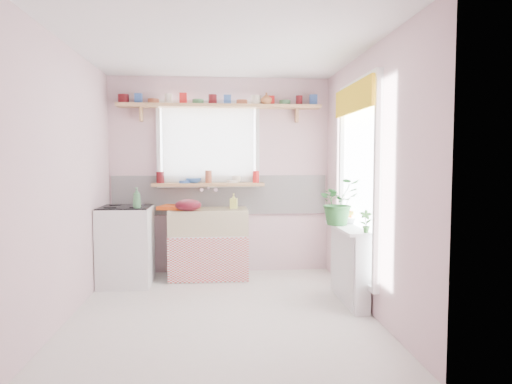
{
  "coord_description": "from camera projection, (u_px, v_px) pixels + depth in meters",
  "views": [
    {
      "loc": [
        -0.04,
        -4.29,
        1.45
      ],
      "look_at": [
        0.37,
        0.55,
        1.11
      ],
      "focal_mm": 32.0,
      "sensor_mm": 36.0,
      "label": 1
    }
  ],
  "objects": [
    {
      "name": "room",
      "position": [
        279.0,
        167.0,
        5.18
      ],
      "size": [
        3.2,
        3.2,
        3.2
      ],
      "color": "silver",
      "rests_on": "ground"
    },
    {
      "name": "sink_unit",
      "position": [
        209.0,
        243.0,
        5.61
      ],
      "size": [
        0.95,
        0.65,
        1.11
      ],
      "color": "white",
      "rests_on": "ground"
    },
    {
      "name": "cooker",
      "position": [
        126.0,
        245.0,
        5.29
      ],
      "size": [
        0.58,
        0.58,
        0.93
      ],
      "color": "white",
      "rests_on": "ground"
    },
    {
      "name": "radiator_ledge",
      "position": [
        349.0,
        263.0,
        4.65
      ],
      "size": [
        0.22,
        0.95,
        0.78
      ],
      "color": "white",
      "rests_on": "ground"
    },
    {
      "name": "windowsill",
      "position": [
        209.0,
        185.0,
        5.75
      ],
      "size": [
        1.4,
        0.22,
        0.04
      ],
      "primitive_type": "cube",
      "color": "tan",
      "rests_on": "room"
    },
    {
      "name": "pine_shelf",
      "position": [
        220.0,
        106.0,
        5.68
      ],
      "size": [
        2.52,
        0.24,
        0.04
      ],
      "primitive_type": "cube",
      "color": "tan",
      "rests_on": "room"
    },
    {
      "name": "shelf_crockery",
      "position": [
        220.0,
        100.0,
        5.68
      ],
      "size": [
        2.47,
        0.11,
        0.12
      ],
      "color": "#590F14",
      "rests_on": "pine_shelf"
    },
    {
      "name": "sill_crockery",
      "position": [
        209.0,
        178.0,
        5.74
      ],
      "size": [
        1.35,
        0.11,
        0.12
      ],
      "color": "#590F14",
      "rests_on": "windowsill"
    },
    {
      "name": "dish_tray",
      "position": [
        179.0,
        207.0,
        5.56
      ],
      "size": [
        0.52,
        0.44,
        0.04
      ],
      "primitive_type": "cube",
      "rotation": [
        0.0,
        0.0,
        -0.26
      ],
      "color": "#EC5015",
      "rests_on": "sink_unit"
    },
    {
      "name": "colander",
      "position": [
        188.0,
        205.0,
        5.36
      ],
      "size": [
        0.34,
        0.34,
        0.14
      ],
      "primitive_type": "ellipsoid",
      "rotation": [
        0.0,
        0.0,
        0.11
      ],
      "color": "#590F1C",
      "rests_on": "sink_unit"
    },
    {
      "name": "jade_plant",
      "position": [
        338.0,
        202.0,
        4.72
      ],
      "size": [
        0.53,
        0.49,
        0.49
      ],
      "primitive_type": "imported",
      "rotation": [
        0.0,
        0.0,
        0.29
      ],
      "color": "#28652C",
      "rests_on": "radiator_ledge"
    },
    {
      "name": "fruit_bowl",
      "position": [
        346.0,
        220.0,
        4.86
      ],
      "size": [
        0.32,
        0.32,
        0.07
      ],
      "primitive_type": "imported",
      "rotation": [
        0.0,
        0.0,
        -0.16
      ],
      "color": "silver",
      "rests_on": "radiator_ledge"
    },
    {
      "name": "herb_pot",
      "position": [
        366.0,
        221.0,
        4.22
      ],
      "size": [
        0.13,
        0.1,
        0.21
      ],
      "primitive_type": "imported",
      "rotation": [
        0.0,
        0.0,
        -0.27
      ],
      "color": "#356E2C",
      "rests_on": "radiator_ledge"
    },
    {
      "name": "soap_bottle_sink",
      "position": [
        234.0,
        201.0,
        5.63
      ],
      "size": [
        0.1,
        0.1,
        0.19
      ],
      "primitive_type": "imported",
      "rotation": [
        0.0,
        0.0,
        -0.22
      ],
      "color": "#E7EC69",
      "rests_on": "sink_unit"
    },
    {
      "name": "sill_cup",
      "position": [
        237.0,
        179.0,
        5.83
      ],
      "size": [
        0.15,
        0.15,
        0.09
      ],
      "primitive_type": "imported",
      "rotation": [
        0.0,
        0.0,
        0.4
      ],
      "color": "beige",
      "rests_on": "windowsill"
    },
    {
      "name": "sill_bowl",
      "position": [
        194.0,
        180.0,
        5.78
      ],
      "size": [
        0.22,
        0.22,
        0.06
      ],
      "primitive_type": "imported",
      "rotation": [
        0.0,
        0.0,
        0.13
      ],
      "color": "#3867B7",
      "rests_on": "windowsill"
    },
    {
      "name": "shelf_vase",
      "position": [
        266.0,
        99.0,
        5.66
      ],
      "size": [
        0.17,
        0.17,
        0.14
      ],
      "primitive_type": "imported",
      "rotation": [
        0.0,
        0.0,
        -0.23
      ],
      "color": "#A86233",
      "rests_on": "pine_shelf"
    },
    {
      "name": "cooker_bottle",
      "position": [
        137.0,
        198.0,
        5.04
      ],
      "size": [
        0.12,
        0.12,
        0.23
      ],
      "primitive_type": "imported",
      "rotation": [
        0.0,
        0.0,
        -0.37
      ],
      "color": "#3B7647",
      "rests_on": "cooker"
    },
    {
      "name": "fruit",
      "position": [
        347.0,
        214.0,
        4.87
      ],
      "size": [
        0.2,
        0.14,
        0.1
      ],
      "color": "orange",
      "rests_on": "fruit_bowl"
    }
  ]
}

